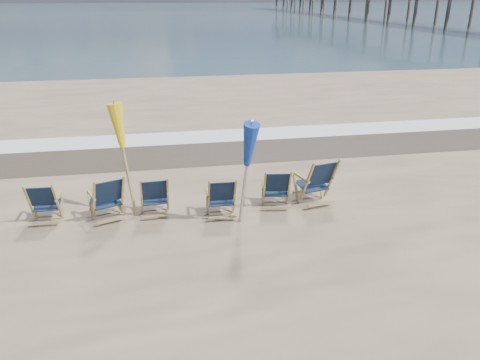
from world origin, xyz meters
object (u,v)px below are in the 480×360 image
Objects in this scene: beach_chair_0 at (57,203)px; beach_chair_2 at (168,196)px; beach_chair_1 at (123,196)px; beach_chair_4 at (289,189)px; beach_chair_5 at (332,180)px; beach_chair_3 at (235,197)px; umbrella_blue at (245,145)px; umbrella_yellow at (123,132)px.

beach_chair_2 reaches higher than beach_chair_0.
beach_chair_1 is 3.38m from beach_chair_4.
beach_chair_5 is at bearing 159.28° from beach_chair_1.
umbrella_blue is at bearing 107.90° from beach_chair_3.
umbrella_yellow is at bearing 2.96° from beach_chair_4.
beach_chair_1 is 1.28m from umbrella_yellow.
beach_chair_4 is (2.49, -0.09, -0.00)m from beach_chair_2.
umbrella_yellow is at bearing -18.60° from beach_chair_2.
umbrella_yellow is at bearing 156.80° from umbrella_blue.
beach_chair_2 is 2.50m from beach_chair_4.
beach_chair_5 is at bearing 176.91° from beach_chair_2.
umbrella_yellow reaches higher than beach_chair_0.
beach_chair_5 is at bearing -170.22° from beach_chair_3.
beach_chair_1 is 1.08× the size of beach_chair_2.
beach_chair_2 is at bearing -12.55° from beach_chair_5.
beach_chair_0 is 2.14m from beach_chair_2.
umbrella_yellow reaches higher than beach_chair_2.
beach_chair_5 is (3.46, 0.01, 0.09)m from beach_chair_2.
beach_chair_5 reaches higher than beach_chair_2.
beach_chair_1 is at bearing -178.55° from beach_chair_0.
beach_chair_0 is 0.41× the size of umbrella_blue.
beach_chair_0 is 0.91× the size of beach_chair_1.
beach_chair_5 is (0.97, 0.10, 0.09)m from beach_chair_4.
beach_chair_1 is 4.35m from beach_chair_5.
umbrella_blue is (2.31, -0.79, 1.17)m from beach_chair_1.
beach_chair_3 is (1.31, -0.32, 0.00)m from beach_chair_2.
beach_chair_4 is (1.19, 0.23, -0.00)m from beach_chair_3.
umbrella_blue reaches higher than beach_chair_3.
umbrella_blue is (1.43, -0.73, 1.20)m from beach_chair_2.
umbrella_blue reaches higher than beach_chair_1.
beach_chair_5 reaches higher than beach_chair_0.
beach_chair_2 is at bearing 152.89° from umbrella_blue.
beach_chair_5 is 0.50× the size of umbrella_blue.
umbrella_yellow is at bearing -15.43° from beach_chair_5.
umbrella_yellow is at bearing -147.19° from beach_chair_1.
beach_chair_4 is at bearing 31.18° from umbrella_blue.
umbrella_yellow is at bearing -172.24° from beach_chair_0.
beach_chair_4 is 0.84× the size of beach_chair_5.
umbrella_yellow is (1.37, 0.14, 1.31)m from beach_chair_0.
beach_chair_3 is 1.00× the size of beach_chair_4.
umbrella_yellow is at bearing -13.43° from beach_chair_3.
beach_chair_4 is at bearing -167.95° from beach_chair_3.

